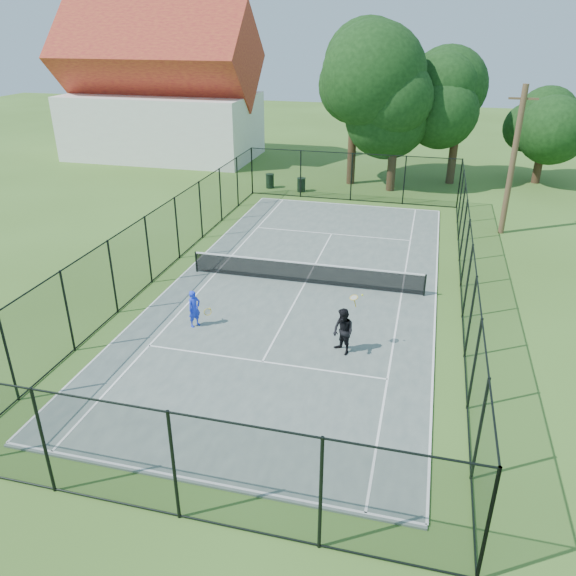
% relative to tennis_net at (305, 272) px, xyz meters
% --- Properties ---
extents(ground, '(120.00, 120.00, 0.00)m').
position_rel_tennis_net_xyz_m(ground, '(0.00, 0.00, -0.58)').
color(ground, '#3C5C1F').
extents(tennis_court, '(11.00, 24.00, 0.06)m').
position_rel_tennis_net_xyz_m(tennis_court, '(0.00, 0.00, -0.55)').
color(tennis_court, '#51605B').
rests_on(tennis_court, ground).
extents(tennis_net, '(10.08, 0.08, 0.95)m').
position_rel_tennis_net_xyz_m(tennis_net, '(0.00, 0.00, 0.00)').
color(tennis_net, black).
rests_on(tennis_net, tennis_court).
extents(fence, '(13.10, 26.10, 3.00)m').
position_rel_tennis_net_xyz_m(fence, '(0.00, 0.00, 0.92)').
color(fence, black).
rests_on(fence, ground).
extents(tree_near_left, '(7.58, 7.58, 9.88)m').
position_rel_tennis_net_xyz_m(tree_near_left, '(-0.63, 17.17, 5.50)').
color(tree_near_left, '#332114').
rests_on(tree_near_left, ground).
extents(tree_near_mid, '(5.76, 5.76, 7.53)m').
position_rel_tennis_net_xyz_m(tree_near_mid, '(2.22, 16.04, 4.06)').
color(tree_near_mid, '#332114').
rests_on(tree_near_mid, ground).
extents(tree_near_right, '(5.97, 5.97, 8.23)m').
position_rel_tennis_net_xyz_m(tree_near_right, '(6.12, 18.95, 4.65)').
color(tree_near_right, '#332114').
rests_on(tree_near_right, ground).
extents(tree_far_right, '(4.60, 4.60, 6.08)m').
position_rel_tennis_net_xyz_m(tree_far_right, '(11.96, 20.53, 3.18)').
color(tree_far_right, '#332114').
rests_on(tree_far_right, ground).
extents(building, '(15.30, 8.15, 11.87)m').
position_rel_tennis_net_xyz_m(building, '(-17.00, 22.00, 4.35)').
color(building, silver).
rests_on(building, ground).
extents(trash_bin_left, '(0.58, 0.58, 0.96)m').
position_rel_tennis_net_xyz_m(trash_bin_left, '(-5.76, 14.61, -0.09)').
color(trash_bin_left, black).
rests_on(trash_bin_left, ground).
extents(trash_bin_right, '(0.58, 0.58, 0.91)m').
position_rel_tennis_net_xyz_m(trash_bin_right, '(-3.49, 14.26, -0.12)').
color(trash_bin_right, black).
rests_on(trash_bin_right, ground).
extents(utility_pole, '(1.40, 0.30, 7.56)m').
position_rel_tennis_net_xyz_m(utility_pole, '(8.74, 9.00, 3.26)').
color(utility_pole, '#4C3823').
rests_on(utility_pole, ground).
extents(player_blue, '(0.86, 0.61, 1.41)m').
position_rel_tennis_net_xyz_m(player_blue, '(-3.10, -4.66, 0.18)').
color(player_blue, '#1B34E9').
rests_on(player_blue, tennis_court).
extents(player_black, '(1.06, 0.99, 2.08)m').
position_rel_tennis_net_xyz_m(player_black, '(2.47, -5.17, 0.30)').
color(player_black, black).
rests_on(player_black, tennis_court).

